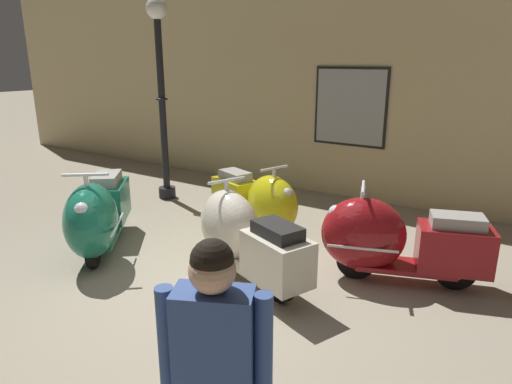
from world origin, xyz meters
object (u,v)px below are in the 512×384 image
Objects in this scene: scooter_1 at (260,202)px; scooter_2 at (242,235)px; scooter_0 at (97,215)px; scooter_3 at (390,240)px; visitor_0 at (215,372)px; lamppost at (161,83)px.

scooter_1 is 1.28m from scooter_2.
scooter_2 reaches higher than scooter_1.
scooter_0 is 0.98× the size of scooter_2.
scooter_3 is 3.08m from visitor_0.
scooter_3 reaches higher than scooter_1.
scooter_1 is at bearing 4.32° from visitor_0.
lamppost reaches higher than scooter_1.
scooter_0 is 3.35m from scooter_3.
scooter_3 reaches higher than scooter_2.
scooter_0 reaches higher than scooter_2.
scooter_2 is at bearing -46.33° from scooter_1.
scooter_2 is at bearing 65.70° from scooter_0.
visitor_0 reaches higher than scooter_0.
lamppost is at bearing -32.21° from scooter_3.
scooter_3 is 4.42m from lamppost.
scooter_1 is 1.06× the size of visitor_0.
scooter_1 is (1.24, 1.65, -0.05)m from scooter_0.
scooter_2 is 2.78m from visitor_0.
scooter_2 is (1.76, 0.48, -0.03)m from scooter_0.
scooter_3 is (1.36, 0.73, 0.01)m from scooter_2.
lamppost is (-2.72, 1.67, 1.43)m from scooter_2.
scooter_1 is at bearing -12.77° from lamppost.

